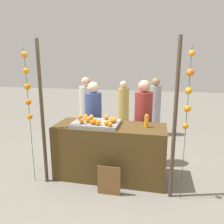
{
  "coord_description": "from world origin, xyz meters",
  "views": [
    {
      "loc": [
        0.79,
        -3.5,
        2.01
      ],
      "look_at": [
        0.0,
        0.15,
        1.15
      ],
      "focal_mm": 35.2,
      "sensor_mm": 36.0,
      "label": 1
    }
  ],
  "objects_px": {
    "stall_counter": "(110,151)",
    "chalkboard_sign": "(109,181)",
    "orange_1": "(88,120)",
    "juice_bottle": "(146,121)",
    "vendor_left": "(94,125)",
    "vendor_right": "(143,127)",
    "orange_0": "(106,123)"
  },
  "relations": [
    {
      "from": "orange_0",
      "to": "stall_counter",
      "type": "bearing_deg",
      "value": 86.48
    },
    {
      "from": "stall_counter",
      "to": "juice_bottle",
      "type": "distance_m",
      "value": 0.84
    },
    {
      "from": "chalkboard_sign",
      "to": "orange_0",
      "type": "bearing_deg",
      "value": 109.1
    },
    {
      "from": "stall_counter",
      "to": "vendor_right",
      "type": "height_order",
      "value": "vendor_right"
    },
    {
      "from": "orange_1",
      "to": "vendor_right",
      "type": "xyz_separation_m",
      "value": [
        0.87,
        0.7,
        -0.27
      ]
    },
    {
      "from": "orange_1",
      "to": "chalkboard_sign",
      "type": "height_order",
      "value": "orange_1"
    },
    {
      "from": "orange_1",
      "to": "juice_bottle",
      "type": "height_order",
      "value": "juice_bottle"
    },
    {
      "from": "orange_1",
      "to": "vendor_left",
      "type": "distance_m",
      "value": 0.75
    },
    {
      "from": "stall_counter",
      "to": "orange_1",
      "type": "xyz_separation_m",
      "value": [
        -0.36,
        -0.11,
        0.58
      ]
    },
    {
      "from": "chalkboard_sign",
      "to": "vendor_right",
      "type": "relative_size",
      "value": 0.29
    },
    {
      "from": "orange_0",
      "to": "chalkboard_sign",
      "type": "height_order",
      "value": "orange_0"
    },
    {
      "from": "juice_bottle",
      "to": "vendor_left",
      "type": "height_order",
      "value": "vendor_left"
    },
    {
      "from": "vendor_right",
      "to": "orange_1",
      "type": "bearing_deg",
      "value": -141.18
    },
    {
      "from": "orange_0",
      "to": "chalkboard_sign",
      "type": "bearing_deg",
      "value": -70.9
    },
    {
      "from": "stall_counter",
      "to": "chalkboard_sign",
      "type": "xyz_separation_m",
      "value": [
        0.1,
        -0.55,
        -0.24
      ]
    },
    {
      "from": "juice_bottle",
      "to": "vendor_right",
      "type": "bearing_deg",
      "value": 99.36
    },
    {
      "from": "stall_counter",
      "to": "orange_0",
      "type": "bearing_deg",
      "value": -93.52
    },
    {
      "from": "chalkboard_sign",
      "to": "orange_1",
      "type": "bearing_deg",
      "value": 136.11
    },
    {
      "from": "orange_1",
      "to": "chalkboard_sign",
      "type": "xyz_separation_m",
      "value": [
        0.46,
        -0.45,
        -0.82
      ]
    },
    {
      "from": "juice_bottle",
      "to": "orange_0",
      "type": "bearing_deg",
      "value": -159.78
    },
    {
      "from": "juice_bottle",
      "to": "orange_1",
      "type": "bearing_deg",
      "value": -172.73
    },
    {
      "from": "stall_counter",
      "to": "vendor_left",
      "type": "bearing_deg",
      "value": 129.31
    },
    {
      "from": "stall_counter",
      "to": "chalkboard_sign",
      "type": "distance_m",
      "value": 0.61
    },
    {
      "from": "chalkboard_sign",
      "to": "vendor_right",
      "type": "bearing_deg",
      "value": 70.35
    },
    {
      "from": "juice_bottle",
      "to": "chalkboard_sign",
      "type": "height_order",
      "value": "juice_bottle"
    },
    {
      "from": "orange_0",
      "to": "orange_1",
      "type": "relative_size",
      "value": 0.91
    },
    {
      "from": "juice_bottle",
      "to": "chalkboard_sign",
      "type": "bearing_deg",
      "value": -131.6
    },
    {
      "from": "vendor_left",
      "to": "orange_0",
      "type": "bearing_deg",
      "value": -59.88
    },
    {
      "from": "juice_bottle",
      "to": "vendor_left",
      "type": "distance_m",
      "value": 1.25
    },
    {
      "from": "vendor_left",
      "to": "chalkboard_sign",
      "type": "bearing_deg",
      "value": -63.0
    },
    {
      "from": "juice_bottle",
      "to": "chalkboard_sign",
      "type": "xyz_separation_m",
      "value": [
        -0.5,
        -0.57,
        -0.82
      ]
    },
    {
      "from": "chalkboard_sign",
      "to": "vendor_right",
      "type": "xyz_separation_m",
      "value": [
        0.41,
        1.15,
        0.55
      ]
    }
  ]
}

